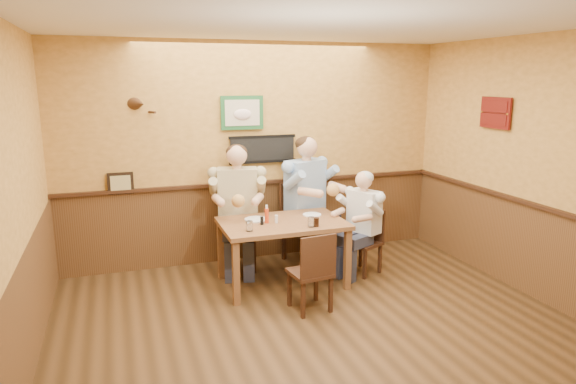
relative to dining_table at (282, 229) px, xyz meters
name	(u,v)px	position (x,y,z in m)	size (l,w,h in m)	color
room	(344,156)	(0.12, -1.33, 1.03)	(5.02, 5.03, 2.81)	#372310
dining_table	(282,229)	(0.00, 0.00, 0.00)	(1.40, 0.90, 0.75)	brown
chair_back_left	(238,231)	(-0.37, 0.64, -0.17)	(0.45, 0.45, 0.99)	#3D2213
chair_back_right	(305,222)	(0.53, 0.67, -0.15)	(0.47, 0.47, 1.02)	#3D2213
chair_right_end	(363,242)	(1.04, 0.01, -0.26)	(0.37, 0.37, 0.80)	#3D2213
chair_near_side	(310,271)	(0.05, -0.74, -0.24)	(0.39, 0.39, 0.84)	#3D2213
diner_tan_shirt	(238,214)	(-0.37, 0.64, 0.05)	(0.65, 0.65, 1.41)	#C3B386
diner_blue_polo	(305,206)	(0.53, 0.67, 0.07)	(0.68, 0.68, 1.46)	#86A4C9
diner_white_elder	(364,228)	(1.04, 0.01, -0.09)	(0.53, 0.53, 1.14)	silver
water_glass_left	(249,226)	(-0.45, -0.24, 0.15)	(0.07, 0.07, 0.11)	white
water_glass_mid	(311,222)	(0.23, -0.31, 0.15)	(0.07, 0.07, 0.11)	white
cola_tumbler	(316,222)	(0.28, -0.30, 0.14)	(0.07, 0.07, 0.10)	black
hot_sauce_bottle	(267,215)	(-0.19, 0.00, 0.19)	(0.05, 0.05, 0.19)	red
salt_shaker	(276,219)	(-0.08, -0.04, 0.14)	(0.04, 0.04, 0.09)	silver
pepper_shaker	(262,221)	(-0.26, -0.05, 0.14)	(0.04, 0.04, 0.09)	black
plate_far_left	(256,219)	(-0.27, 0.15, 0.10)	(0.26, 0.26, 0.02)	white
plate_far_right	(312,215)	(0.42, 0.14, 0.10)	(0.22, 0.22, 0.01)	white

